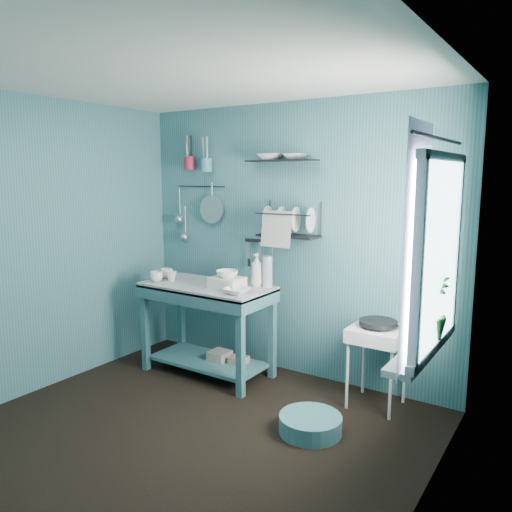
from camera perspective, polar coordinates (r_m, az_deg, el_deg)
The scene contains 35 objects.
floor at distance 3.83m, azimuth -8.14°, elevation -19.76°, with size 3.20×3.20×0.00m, color black.
ceiling at distance 3.41m, azimuth -9.15°, elevation 20.11°, with size 3.20×3.20×0.00m, color silver.
wall_back at distance 4.61m, azimuth 3.93°, elevation 1.75°, with size 3.20×3.20×0.00m, color #376A72.
wall_left at distance 4.62m, azimuth -23.54°, elevation 1.01°, with size 3.00×3.00×0.00m, color #376A72.
wall_right at distance 2.64m, azimuth 18.31°, elevation -4.36°, with size 3.00×3.00×0.00m, color #376A72.
work_counter at distance 4.72m, azimuth -5.57°, elevation -8.35°, with size 1.21×0.60×0.86m, color #315F66.
mug_left at distance 4.80m, azimuth -11.34°, elevation -2.31°, with size 0.12×0.12×0.10m, color silver.
mug_mid at distance 4.80m, azimuth -9.65°, elevation -2.28°, with size 0.10×0.10×0.09m, color silver.
mug_right at distance 4.92m, azimuth -10.19°, elevation -1.98°, with size 0.12×0.12×0.10m, color silver.
wash_tub at distance 4.43m, azimuth -3.31°, elevation -3.07°, with size 0.28×0.22×0.10m, color silver.
tub_bowl at distance 4.42m, azimuth -3.32°, elevation -2.05°, with size 0.20×0.20×0.06m, color silver.
soap_bottle at distance 4.49m, azimuth 0.09°, elevation -1.60°, with size 0.12×0.12×0.30m, color silver.
water_bottle at distance 4.46m, azimuth 1.31°, elevation -1.81°, with size 0.09×0.09×0.28m, color #A1ADB4.
counter_bowl at distance 4.22m, azimuth -2.18°, elevation -4.02°, with size 0.22×0.22×0.05m, color silver.
hotplate_stand at distance 4.21m, azimuth 13.60°, elevation -12.19°, with size 0.41×0.41×0.66m, color white.
frying_pan at distance 4.10m, azimuth 13.79°, elevation -7.41°, with size 0.30×0.30×0.04m, color black.
knife_strip at distance 4.75m, azimuth 0.52°, elevation 1.74°, with size 0.32×0.02×0.03m, color black.
dish_rack at distance 4.45m, azimuth 3.75°, elevation 4.23°, with size 0.55×0.24×0.32m, color black.
upper_shelf at distance 4.51m, azimuth 2.88°, elevation 10.84°, with size 0.70×0.18×0.01m, color black.
shelf_bowl_left at distance 4.57m, azimuth 1.64°, elevation 11.57°, with size 0.22×0.22×0.05m, color silver.
shelf_bowl_right at distance 4.45m, azimuth 4.50°, elevation 11.73°, with size 0.20×0.20×0.05m, color silver.
utensil_cup_magenta at distance 5.17m, azimuth -7.60°, elevation 10.46°, with size 0.11×0.11×0.13m, color #9D1D3C.
utensil_cup_teal at distance 5.03m, azimuth -5.68°, elevation 10.29°, with size 0.11×0.11×0.13m, color teal.
colander at distance 5.04m, azimuth -5.10°, elevation 5.32°, with size 0.28×0.28×0.03m, color #A0A1A8.
ladle_outer at distance 5.32m, azimuth -8.71°, elevation 6.02°, with size 0.01×0.01×0.30m, color #A0A1A8.
ladle_inner at distance 5.29m, azimuth -8.09°, elevation 4.03°, with size 0.01×0.01×0.30m, color #A0A1A8.
hook_rail at distance 5.14m, azimuth -6.32°, elevation 7.91°, with size 0.01×0.01×0.60m, color black.
window_glass at distance 3.04m, azimuth 20.42°, elevation 0.17°, with size 1.10×1.10×0.00m, color white.
windowsill at distance 3.20m, azimuth 18.31°, elevation -10.18°, with size 0.16×0.95×0.04m, color white.
curtain at distance 2.76m, azimuth 17.74°, elevation 0.50°, with size 1.35×1.35×0.00m, color silver.
curtain_rod at distance 3.03m, azimuth 20.27°, elevation 12.49°, with size 0.02×0.02×1.05m, color black.
potted_plant at distance 3.20m, azimuth 18.83°, elevation -5.69°, with size 0.25×0.25×0.45m, color #2C6E31.
storage_tin_large at distance 4.80m, azimuth -4.18°, elevation -12.03°, with size 0.18×0.18×0.22m, color gray.
storage_tin_small at distance 4.72m, azimuth -1.98°, elevation -12.54°, with size 0.15×0.15×0.20m, color gray.
floor_basin at distance 3.83m, azimuth 6.24°, elevation -18.57°, with size 0.46×0.46×0.13m, color teal.
Camera 1 is at (2.25, -2.48, 1.85)m, focal length 35.00 mm.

